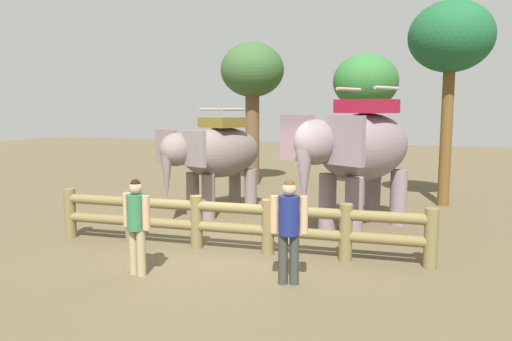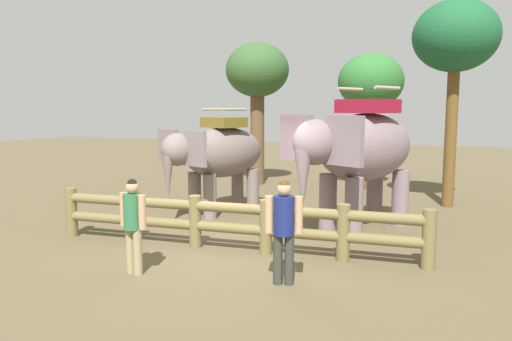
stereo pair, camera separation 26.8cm
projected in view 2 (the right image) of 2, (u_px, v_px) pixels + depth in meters
The scene contains 9 objects.
ground_plane at pixel (229, 251), 9.54m from camera, with size 60.00×60.00×0.00m, color brown.
log_fence at pixel (230, 220), 9.51m from camera, with size 7.55×0.58×1.05m.
elephant_near_left at pixel (218, 155), 12.75m from camera, with size 2.47×3.26×2.76m.
elephant_center at pixel (360, 151), 10.96m from camera, with size 3.02×3.78×3.24m.
tourist_woman_in_black at pixel (284, 224), 7.64m from camera, with size 0.58×0.40×1.67m.
tourist_man_in_blue at pixel (133, 219), 8.13m from camera, with size 0.56×0.38×1.61m.
tree_far_left at pixel (456, 40), 13.30m from camera, with size 2.29×2.29×5.68m.
tree_back_center at pixel (257, 75), 17.50m from camera, with size 2.26×2.26×5.08m.
tree_far_right at pixel (371, 85), 16.46m from camera, with size 2.19×2.19×4.58m.
Camera 2 is at (3.71, -8.51, 2.77)m, focal length 34.43 mm.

